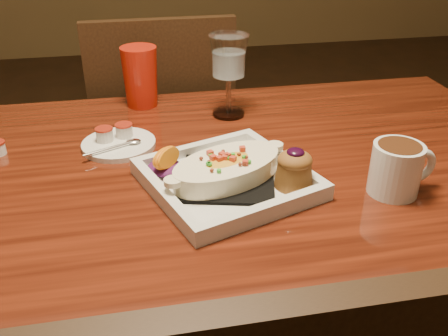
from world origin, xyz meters
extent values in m
cube|color=maroon|center=(0.00, 0.00, 0.73)|extent=(1.50, 0.90, 0.04)
cylinder|color=black|center=(0.67, 0.37, 0.35)|extent=(0.07, 0.07, 0.71)
cube|color=black|center=(0.00, 0.70, 0.45)|extent=(0.42, 0.42, 0.04)
cylinder|color=black|center=(0.17, 0.87, 0.23)|extent=(0.04, 0.04, 0.45)
cylinder|color=black|center=(-0.17, 0.87, 0.23)|extent=(0.04, 0.04, 0.45)
cylinder|color=black|center=(0.17, 0.53, 0.23)|extent=(0.04, 0.04, 0.45)
cylinder|color=black|center=(-0.17, 0.53, 0.23)|extent=(0.04, 0.04, 0.45)
cube|color=black|center=(0.00, 0.51, 0.70)|extent=(0.40, 0.03, 0.46)
cube|color=silver|center=(0.07, -0.03, 0.76)|extent=(0.34, 0.34, 0.01)
cube|color=black|center=(0.07, -0.03, 0.77)|extent=(0.20, 0.20, 0.01)
ellipsoid|color=yellow|center=(0.07, -0.03, 0.79)|extent=(0.21, 0.16, 0.03)
ellipsoid|color=#56134F|center=(-0.04, 0.02, 0.77)|extent=(0.07, 0.07, 0.02)
cone|color=brown|center=(0.18, -0.07, 0.79)|extent=(0.07, 0.07, 0.05)
ellipsoid|color=brown|center=(0.18, -0.07, 0.81)|extent=(0.06, 0.06, 0.03)
ellipsoid|color=black|center=(0.18, -0.07, 0.83)|extent=(0.03, 0.03, 0.01)
cylinder|color=silver|center=(0.35, -0.11, 0.80)|extent=(0.09, 0.09, 0.09)
cylinder|color=#3C1F10|center=(0.35, -0.11, 0.83)|extent=(0.07, 0.07, 0.02)
torus|color=silver|center=(0.40, -0.10, 0.80)|extent=(0.07, 0.02, 0.06)
cylinder|color=silver|center=(0.14, 0.28, 0.75)|extent=(0.08, 0.08, 0.01)
cylinder|color=silver|center=(0.14, 0.28, 0.80)|extent=(0.01, 0.01, 0.09)
cone|color=silver|center=(0.14, 0.28, 0.89)|extent=(0.09, 0.09, 0.10)
cylinder|color=silver|center=(-0.12, 0.16, 0.76)|extent=(0.15, 0.15, 0.01)
cylinder|color=silver|center=(-0.15, 0.17, 0.77)|extent=(0.03, 0.03, 0.03)
cylinder|color=#AC2615|center=(-0.15, 0.17, 0.79)|extent=(0.04, 0.04, 0.00)
cylinder|color=silver|center=(-0.11, 0.19, 0.77)|extent=(0.03, 0.03, 0.03)
cylinder|color=#AC2615|center=(-0.11, 0.19, 0.79)|extent=(0.04, 0.04, 0.00)
cone|color=red|center=(-0.06, 0.39, 0.82)|extent=(0.09, 0.09, 0.14)
camera|label=1|loc=(-0.08, -0.79, 1.21)|focal=40.00mm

